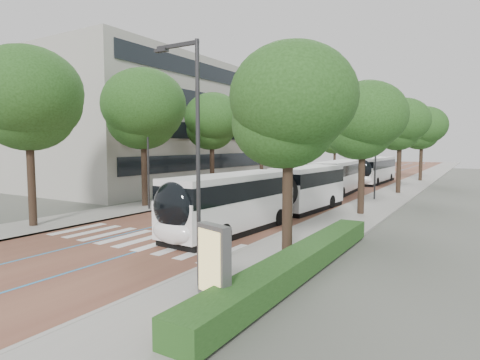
% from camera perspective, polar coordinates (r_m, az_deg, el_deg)
% --- Properties ---
extents(ground, '(160.00, 160.00, 0.00)m').
position_cam_1_polar(ground, '(20.45, -16.12, -8.71)').
color(ground, '#51544C').
rests_on(ground, ground).
extents(road, '(11.00, 140.00, 0.02)m').
position_cam_1_polar(road, '(55.58, 15.82, -0.11)').
color(road, brown).
rests_on(road, ground).
extents(sidewalk_left, '(4.00, 140.00, 0.12)m').
position_cam_1_polar(sidewalk_left, '(58.01, 8.67, 0.28)').
color(sidewalk_left, gray).
rests_on(sidewalk_left, ground).
extents(sidewalk_right, '(4.00, 140.00, 0.12)m').
position_cam_1_polar(sidewalk_right, '(54.08, 23.50, -0.42)').
color(sidewalk_right, gray).
rests_on(sidewalk_right, ground).
extents(kerb_left, '(0.20, 140.00, 0.14)m').
position_cam_1_polar(kerb_left, '(57.31, 10.42, 0.20)').
color(kerb_left, gray).
rests_on(kerb_left, ground).
extents(kerb_right, '(0.20, 140.00, 0.14)m').
position_cam_1_polar(kerb_right, '(54.36, 21.52, -0.33)').
color(kerb_right, gray).
rests_on(kerb_right, ground).
extents(zebra_crossing, '(10.55, 3.60, 0.01)m').
position_cam_1_polar(zebra_crossing, '(20.97, -13.72, -8.24)').
color(zebra_crossing, silver).
rests_on(zebra_crossing, ground).
extents(lane_line_left, '(0.12, 126.00, 0.01)m').
position_cam_1_polar(lane_line_left, '(56.02, 14.24, -0.02)').
color(lane_line_left, '#2681BE').
rests_on(lane_line_left, road).
extents(lane_line_right, '(0.12, 126.00, 0.01)m').
position_cam_1_polar(lane_line_right, '(55.18, 17.42, -0.17)').
color(lane_line_right, '#2681BE').
rests_on(lane_line_right, road).
extents(office_building, '(18.11, 40.00, 14.00)m').
position_cam_1_polar(office_building, '(53.72, -8.33, 7.32)').
color(office_building, '#A29F96').
rests_on(office_building, ground).
extents(hedge, '(1.20, 14.00, 0.80)m').
position_cam_1_polar(hedge, '(15.12, 8.40, -11.41)').
color(hedge, '#193B14').
rests_on(hedge, sidewalk_right).
extents(streetlight_near, '(1.82, 0.20, 8.00)m').
position_cam_1_polar(streetlight_near, '(13.16, -6.63, 5.15)').
color(streetlight_near, '#2F2F31').
rests_on(streetlight_near, sidewalk_right).
extents(streetlight_far, '(1.82, 0.20, 8.00)m').
position_cam_1_polar(streetlight_far, '(36.30, 18.48, 4.81)').
color(streetlight_far, '#2F2F31').
rests_on(streetlight_far, sidewalk_right).
extents(lamp_post_left, '(0.14, 0.14, 8.00)m').
position_cam_1_polar(lamp_post_left, '(29.84, -12.95, 3.61)').
color(lamp_post_left, '#2F2F31').
rests_on(lamp_post_left, sidewalk_left).
extents(trees_left, '(6.37, 61.21, 9.90)m').
position_cam_1_polar(trees_left, '(44.72, 1.49, 7.52)').
color(trees_left, black).
rests_on(trees_left, ground).
extents(trees_right, '(5.73, 47.47, 9.18)m').
position_cam_1_polar(trees_right, '(37.57, 20.67, 7.15)').
color(trees_right, black).
rests_on(trees_right, ground).
extents(lead_bus, '(3.71, 18.52, 3.20)m').
position_cam_1_polar(lead_bus, '(25.01, 4.09, -2.25)').
color(lead_bus, black).
rests_on(lead_bus, ground).
extents(bus_queued_0, '(3.20, 12.52, 3.20)m').
position_cam_1_polar(bus_queued_0, '(40.51, 13.87, 0.39)').
color(bus_queued_0, white).
rests_on(bus_queued_0, ground).
extents(bus_queued_1, '(2.74, 12.44, 3.20)m').
position_cam_1_polar(bus_queued_1, '(52.84, 18.51, 1.32)').
color(bus_queued_1, white).
rests_on(bus_queued_1, ground).
extents(ad_panel, '(1.22, 0.66, 2.44)m').
position_cam_1_polar(ad_panel, '(11.57, -3.74, -11.99)').
color(ad_panel, '#59595B').
rests_on(ad_panel, sidewalk_right).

